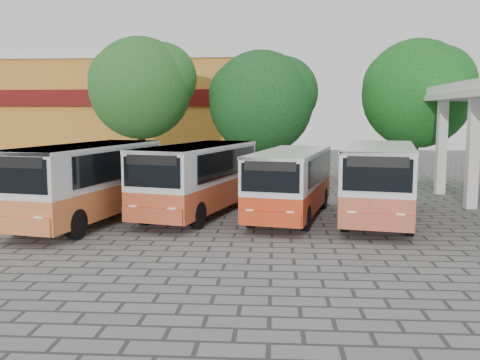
# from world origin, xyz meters

# --- Properties ---
(ground) EXTENTS (90.00, 90.00, 0.00)m
(ground) POSITION_xyz_m (0.00, 0.00, 0.00)
(ground) COLOR slate
(ground) RESTS_ON ground
(shophouse_block) EXTENTS (20.40, 10.40, 8.30)m
(shophouse_block) POSITION_xyz_m (-11.00, 25.99, 4.16)
(shophouse_block) COLOR #BF7624
(shophouse_block) RESTS_ON ground
(bus_far_left) EXTENTS (3.95, 8.41, 2.90)m
(bus_far_left) POSITION_xyz_m (-7.48, 2.14, 1.68)
(bus_far_left) COLOR #D06932
(bus_far_left) RESTS_ON ground
(bus_centre_left) EXTENTS (4.31, 8.24, 2.81)m
(bus_centre_left) POSITION_xyz_m (-3.59, 3.93, 1.63)
(bus_centre_left) COLOR #BD4924
(bus_centre_left) RESTS_ON ground
(bus_centre_right) EXTENTS (3.71, 7.63, 2.62)m
(bus_centre_right) POSITION_xyz_m (0.08, 3.62, 1.52)
(bus_centre_right) COLOR red
(bus_centre_right) RESTS_ON ground
(bus_far_right) EXTENTS (4.01, 8.30, 2.85)m
(bus_far_right) POSITION_xyz_m (3.45, 3.38, 1.65)
(bus_far_right) COLOR #B94C32
(bus_far_right) RESTS_ON ground
(tree_left) EXTENTS (6.15, 5.86, 8.45)m
(tree_left) POSITION_xyz_m (-8.23, 13.59, 5.71)
(tree_left) COLOR #462815
(tree_left) RESTS_ON ground
(tree_middle) EXTENTS (6.34, 6.04, 7.72)m
(tree_middle) POSITION_xyz_m (-1.31, 14.23, 4.89)
(tree_middle) COLOR black
(tree_middle) RESTS_ON ground
(tree_right) EXTENTS (6.51, 6.20, 8.29)m
(tree_right) POSITION_xyz_m (7.58, 14.32, 5.39)
(tree_right) COLOR #472F18
(tree_right) RESTS_ON ground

